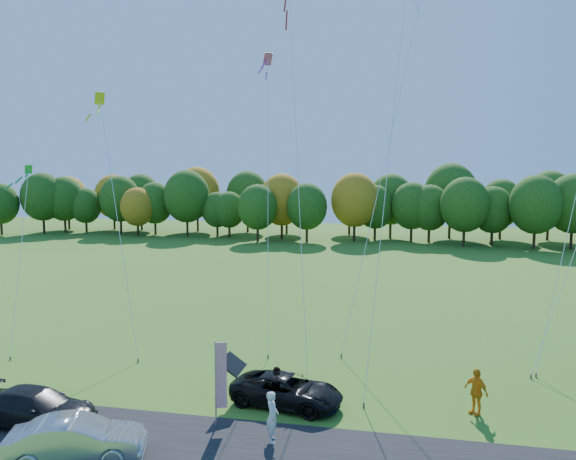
% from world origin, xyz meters
% --- Properties ---
extents(ground, '(160.00, 160.00, 0.00)m').
position_xyz_m(ground, '(0.00, 0.00, 0.00)').
color(ground, '#345F19').
extents(asphalt_strip, '(90.00, 6.00, 0.01)m').
position_xyz_m(asphalt_strip, '(0.00, -4.00, 0.01)').
color(asphalt_strip, black).
rests_on(asphalt_strip, ground).
extents(tree_line, '(116.00, 12.00, 10.00)m').
position_xyz_m(tree_line, '(0.00, 55.00, 0.00)').
color(tree_line, '#1E4711').
rests_on(tree_line, ground).
extents(black_suv, '(5.15, 3.06, 1.34)m').
position_xyz_m(black_suv, '(1.04, 0.72, 0.67)').
color(black_suv, black).
rests_on(black_suv, ground).
extents(silver_sedan, '(4.94, 3.06, 1.54)m').
position_xyz_m(silver_sedan, '(-5.18, -5.28, 0.77)').
color(silver_sedan, '#A0A0A5').
rests_on(silver_sedan, ground).
extents(dark_truck_a, '(5.03, 2.21, 1.44)m').
position_xyz_m(dark_truck_a, '(-8.31, -3.09, 0.72)').
color(dark_truck_a, black).
rests_on(dark_truck_a, ground).
extents(person_tailgate_a, '(0.61, 0.79, 1.93)m').
position_xyz_m(person_tailgate_a, '(1.16, -2.52, 0.97)').
color(person_tailgate_a, silver).
rests_on(person_tailgate_a, ground).
extents(person_tailgate_b, '(0.73, 0.86, 1.55)m').
position_xyz_m(person_tailgate_b, '(0.55, 1.05, 0.77)').
color(person_tailgate_b, gray).
rests_on(person_tailgate_b, ground).
extents(person_east, '(1.14, 1.15, 1.95)m').
position_xyz_m(person_east, '(8.88, 1.48, 0.98)').
color(person_east, orange).
rests_on(person_east, ground).
extents(feather_flag, '(0.45, 0.20, 3.52)m').
position_xyz_m(feather_flag, '(-1.11, -1.81, 2.14)').
color(feather_flag, '#999999').
rests_on(feather_flag, ground).
extents(kite_delta_blue, '(4.62, 10.48, 23.46)m').
position_xyz_m(kite_delta_blue, '(0.07, 7.80, 11.43)').
color(kite_delta_blue, '#4C3F33').
rests_on(kite_delta_blue, ground).
extents(kite_parafoil_orange, '(7.53, 13.92, 31.71)m').
position_xyz_m(kite_parafoil_orange, '(5.61, 13.97, 15.68)').
color(kite_parafoil_orange, '#4C3F33').
rests_on(kite_parafoil_orange, ground).
extents(kite_delta_red, '(2.95, 8.94, 22.19)m').
position_xyz_m(kite_delta_red, '(5.09, 5.35, 11.20)').
color(kite_delta_red, '#4C3F33').
rests_on(kite_delta_red, ground).
extents(kite_diamond_yellow, '(5.27, 5.80, 15.06)m').
position_xyz_m(kite_diamond_yellow, '(-10.03, 6.96, 7.27)').
color(kite_diamond_yellow, '#4C3F33').
rests_on(kite_diamond_yellow, ground).
extents(kite_diamond_green, '(3.02, 6.19, 10.63)m').
position_xyz_m(kite_diamond_green, '(-15.76, 6.14, 5.15)').
color(kite_diamond_green, '#4C3F33').
rests_on(kite_diamond_green, ground).
extents(kite_diamond_white, '(4.57, 5.59, 17.30)m').
position_xyz_m(kite_diamond_white, '(14.27, 8.84, 8.41)').
color(kite_diamond_white, '#4C3F33').
rests_on(kite_diamond_white, ground).
extents(kite_diamond_pink, '(2.18, 7.14, 17.62)m').
position_xyz_m(kite_diamond_pink, '(-1.95, 9.66, 8.60)').
color(kite_diamond_pink, '#4C3F33').
rests_on(kite_diamond_pink, ground).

